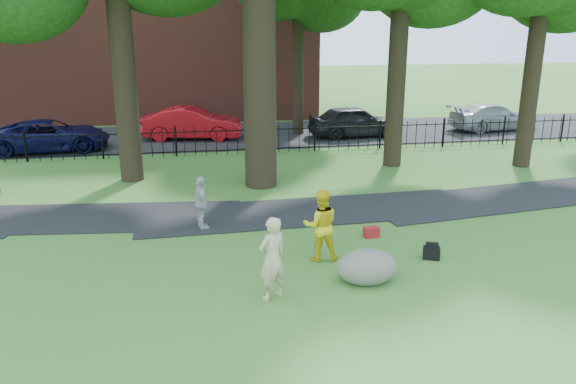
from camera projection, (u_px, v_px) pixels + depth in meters
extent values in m
plane|color=#376924|center=(298.00, 269.00, 13.02)|extent=(120.00, 120.00, 0.00)
cube|color=black|center=(307.00, 212.00, 16.86)|extent=(36.07, 3.85, 0.03)
cube|color=black|center=(239.00, 136.00, 28.10)|extent=(80.00, 7.00, 0.02)
cube|color=black|center=(247.00, 130.00, 24.03)|extent=(44.00, 0.04, 0.04)
cube|color=black|center=(247.00, 149.00, 24.28)|extent=(44.00, 0.04, 0.04)
cube|color=brown|center=(158.00, 12.00, 33.25)|extent=(18.00, 8.00, 12.00)
cylinder|color=black|center=(259.00, 29.00, 18.08)|extent=(1.10, 1.10, 10.50)
cylinder|color=black|center=(122.00, 50.00, 18.98)|extent=(0.80, 0.80, 9.10)
cylinder|color=black|center=(398.00, 57.00, 21.16)|extent=(0.70, 0.70, 8.40)
cylinder|color=black|center=(534.00, 62.00, 21.07)|extent=(0.64, 0.64, 8.05)
imported|color=tan|center=(272.00, 258.00, 11.39)|extent=(0.77, 0.68, 1.77)
imported|color=gold|center=(321.00, 225.00, 13.27)|extent=(0.89, 0.71, 1.75)
imported|color=#A9AAAE|center=(201.00, 203.00, 15.29)|extent=(0.57, 0.94, 1.49)
ellipsoid|color=slate|center=(367.00, 265.00, 12.29)|extent=(1.52, 1.26, 0.78)
cube|color=black|center=(431.00, 253.00, 13.52)|extent=(0.46, 0.38, 0.30)
cube|color=maroon|center=(371.00, 232.00, 14.89)|extent=(0.42, 0.30, 0.27)
imported|color=#B70E17|center=(192.00, 123.00, 27.04)|extent=(4.89, 2.31, 1.55)
imported|color=#0B0D37|center=(50.00, 136.00, 24.57)|extent=(5.19, 2.82, 1.38)
imported|color=black|center=(355.00, 121.00, 27.63)|extent=(4.62, 2.06, 1.54)
imported|color=#A0A3A9|center=(493.00, 117.00, 29.35)|extent=(4.95, 2.56, 1.37)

